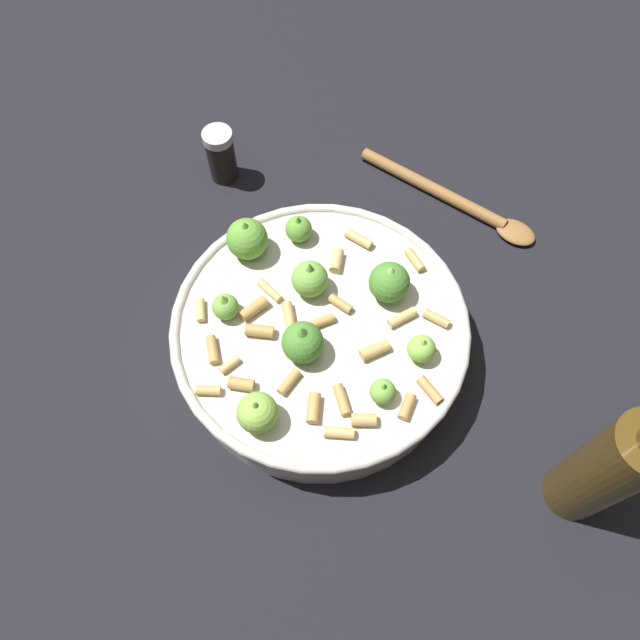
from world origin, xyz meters
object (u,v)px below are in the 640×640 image
(cooking_pan, at_px, (319,333))
(olive_oil_bottle, at_px, (609,469))
(pepper_shaker, at_px, (221,155))
(wooden_spoon, at_px, (456,201))

(cooking_pan, height_order, olive_oil_bottle, olive_oil_bottle)
(pepper_shaker, xyz_separation_m, olive_oil_bottle, (-0.56, -0.15, 0.06))
(cooking_pan, relative_size, pepper_shaker, 4.16)
(olive_oil_bottle, distance_m, wooden_spoon, 0.39)
(pepper_shaker, bearing_deg, olive_oil_bottle, -165.32)
(cooking_pan, xyz_separation_m, pepper_shaker, (0.29, -0.01, -0.00))
(olive_oil_bottle, xyz_separation_m, wooden_spoon, (0.37, -0.10, -0.09))
(wooden_spoon, bearing_deg, pepper_shaker, 53.00)
(pepper_shaker, bearing_deg, cooking_pan, 178.39)
(wooden_spoon, bearing_deg, cooking_pan, 111.91)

